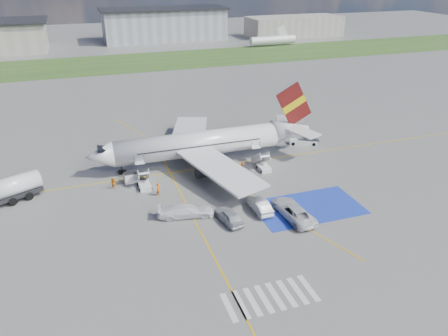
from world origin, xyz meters
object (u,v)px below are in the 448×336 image
at_px(van_white_a, 293,209).
at_px(car_silver_b, 260,205).
at_px(airliner, 207,143).
at_px(fuel_tanker, 2,194).
at_px(gpu_cart, 131,178).
at_px(belt_loader, 303,142).
at_px(van_white_b, 186,209).
at_px(car_silver_a, 229,216).

bearing_deg(van_white_a, car_silver_b, -40.80).
distance_m(airliner, car_silver_b, 17.10).
bearing_deg(fuel_tanker, gpu_cart, -22.45).
bearing_deg(car_silver_b, van_white_a, 141.54).
bearing_deg(fuel_tanker, belt_loader, -17.63).
bearing_deg(van_white_b, fuel_tanker, 75.06).
height_order(belt_loader, car_silver_a, car_silver_a).
bearing_deg(fuel_tanker, car_silver_b, -46.57).
bearing_deg(van_white_a, car_silver_a, -13.95).
distance_m(belt_loader, car_silver_b, 24.76).
xyz_separation_m(fuel_tanker, van_white_a, (35.07, -15.33, -0.32)).
bearing_deg(car_silver_a, van_white_a, 160.43).
distance_m(airliner, car_silver_a, 18.28).
bearing_deg(gpu_cart, van_white_b, -71.62).
distance_m(car_silver_b, van_white_b, 9.56).
xyz_separation_m(gpu_cart, car_silver_a, (10.00, -14.50, 0.08)).
bearing_deg(airliner, belt_loader, 5.74).
distance_m(gpu_cart, van_white_a, 24.14).
height_order(fuel_tanker, gpu_cart, fuel_tanker).
xyz_separation_m(belt_loader, van_white_a, (-12.85, -21.26, 0.75)).
relative_size(car_silver_b, van_white_a, 0.83).
bearing_deg(car_silver_a, fuel_tanker, -36.26).
xyz_separation_m(airliner, van_white_b, (-7.30, -14.98, -2.34)).
bearing_deg(van_white_a, belt_loader, -124.64).
relative_size(airliner, car_silver_a, 7.36).
xyz_separation_m(airliner, car_silver_b, (2.08, -16.78, -2.56)).
bearing_deg(belt_loader, van_white_b, -123.83).
bearing_deg(gpu_cart, fuel_tanker, 176.23).
distance_m(airliner, van_white_a, 20.32).
bearing_deg(car_silver_b, belt_loader, -132.37).
bearing_deg(van_white_b, car_silver_a, -110.59).
height_order(van_white_a, van_white_b, van_white_a).
relative_size(belt_loader, car_silver_a, 1.05).
height_order(car_silver_a, van_white_a, van_white_a).
bearing_deg(van_white_a, fuel_tanker, -27.10).
bearing_deg(van_white_a, airliner, -77.56).
xyz_separation_m(belt_loader, van_white_b, (-25.70, -16.83, 0.67)).
distance_m(car_silver_a, car_silver_b, 4.76).
bearing_deg(van_white_b, van_white_a, -97.91).
bearing_deg(car_silver_a, van_white_b, -40.86).
bearing_deg(van_white_a, gpu_cart, -44.97).
relative_size(fuel_tanker, van_white_b, 1.90).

